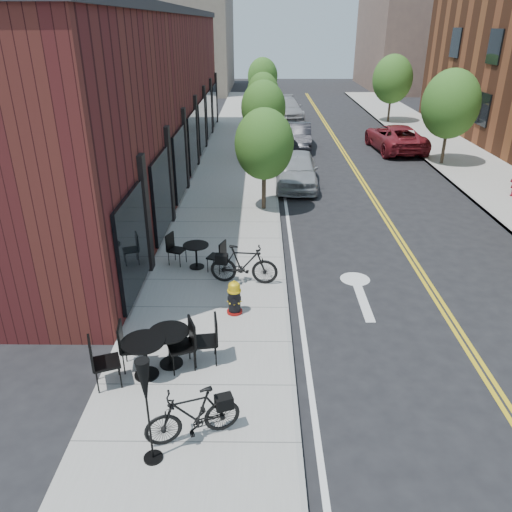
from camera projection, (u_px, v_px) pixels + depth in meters
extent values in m
plane|color=black|center=(292.00, 346.00, 11.35)|extent=(120.00, 120.00, 0.00)
cube|color=#9E9B93|center=(229.00, 201.00, 20.39)|extent=(4.00, 70.00, 0.12)
cube|color=#481718|center=(134.00, 100.00, 22.60)|extent=(5.00, 28.00, 7.00)
cube|color=#726656|center=(193.00, 40.00, 52.76)|extent=(8.00, 14.00, 10.00)
cube|color=brown|center=(416.00, 30.00, 53.94)|extent=(10.00, 16.00, 12.00)
cylinder|color=#382B1E|center=(264.00, 188.00, 19.11)|extent=(0.16, 0.16, 1.61)
ellipsoid|color=#386921|center=(264.00, 144.00, 18.39)|extent=(2.20, 2.20, 2.64)
cylinder|color=#382B1E|center=(263.00, 142.00, 26.34)|extent=(0.16, 0.16, 1.68)
ellipsoid|color=#386921|center=(263.00, 108.00, 25.59)|extent=(2.30, 2.30, 2.76)
cylinder|color=#382B1E|center=(263.00, 117.00, 33.61)|extent=(0.16, 0.16, 1.57)
ellipsoid|color=#386921|center=(263.00, 92.00, 32.92)|extent=(2.10, 2.10, 2.52)
cylinder|color=#382B1E|center=(263.00, 100.00, 40.82)|extent=(0.16, 0.16, 1.71)
ellipsoid|color=#386921|center=(263.00, 76.00, 40.05)|extent=(2.40, 2.40, 2.88)
cylinder|color=#382B1E|center=(444.00, 145.00, 25.32)|extent=(0.16, 0.16, 1.82)
ellipsoid|color=#386921|center=(451.00, 104.00, 24.46)|extent=(2.80, 2.80, 3.36)
cylinder|color=#382B1E|center=(389.00, 109.00, 36.19)|extent=(0.16, 0.16, 1.82)
ellipsoid|color=#386921|center=(392.00, 79.00, 35.33)|extent=(2.80, 2.80, 3.36)
cylinder|color=maroon|center=(235.00, 311.00, 12.42)|extent=(0.40, 0.40, 0.06)
cylinder|color=black|center=(234.00, 301.00, 12.30)|extent=(0.31, 0.31, 0.58)
cylinder|color=gold|center=(234.00, 291.00, 12.17)|extent=(0.35, 0.35, 0.04)
cylinder|color=gold|center=(234.00, 288.00, 12.14)|extent=(0.30, 0.30, 0.14)
ellipsoid|color=gold|center=(234.00, 285.00, 12.11)|extent=(0.29, 0.29, 0.17)
cylinder|color=gold|center=(234.00, 282.00, 12.07)|extent=(0.05, 0.05, 0.06)
imported|color=black|center=(193.00, 415.00, 8.48)|extent=(1.74, 1.00, 1.01)
imported|color=black|center=(244.00, 264.00, 13.63)|extent=(1.91, 0.70, 1.12)
cylinder|color=black|center=(171.00, 363.00, 10.55)|extent=(0.56, 0.56, 0.03)
cylinder|color=black|center=(170.00, 348.00, 10.39)|extent=(0.08, 0.08, 0.78)
cylinder|color=black|center=(169.00, 332.00, 10.22)|extent=(0.97, 0.97, 0.03)
cylinder|color=black|center=(147.00, 374.00, 10.22)|extent=(0.65, 0.65, 0.03)
cylinder|color=black|center=(145.00, 359.00, 10.05)|extent=(0.09, 0.09, 0.80)
cylinder|color=black|center=(143.00, 342.00, 9.88)|extent=(1.13, 1.13, 0.03)
cylinder|color=black|center=(197.00, 267.00, 14.74)|extent=(0.56, 0.56, 0.03)
cylinder|color=black|center=(196.00, 256.00, 14.59)|extent=(0.08, 0.08, 0.69)
cylinder|color=black|center=(196.00, 245.00, 14.45)|extent=(0.97, 0.97, 0.03)
cylinder|color=black|center=(153.00, 458.00, 8.26)|extent=(0.32, 0.32, 0.04)
cylinder|color=black|center=(148.00, 413.00, 7.85)|extent=(0.04, 0.04, 1.92)
cone|color=black|center=(144.00, 383.00, 7.60)|extent=(0.23, 0.23, 0.85)
imported|color=#9B9EA2|center=(297.00, 169.00, 22.14)|extent=(2.04, 4.58, 1.53)
imported|color=black|center=(298.00, 136.00, 28.98)|extent=(1.68, 4.27, 1.38)
imported|color=#9E9EA2|center=(286.00, 108.00, 37.84)|extent=(2.74, 5.56, 1.56)
imported|color=maroon|center=(395.00, 138.00, 28.43)|extent=(2.86, 5.49, 1.48)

